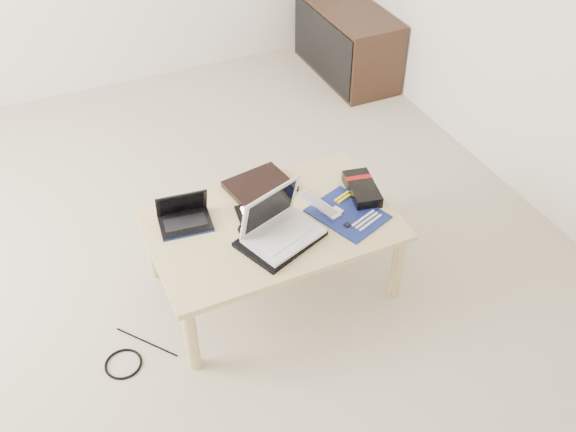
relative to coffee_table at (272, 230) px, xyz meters
name	(u,v)px	position (x,y,z in m)	size (l,w,h in m)	color
ground	(170,273)	(-0.44, 0.28, -0.35)	(4.00, 4.00, 0.00)	beige
coffee_table	(272,230)	(0.00, 0.00, 0.00)	(1.10, 0.70, 0.40)	#D9C483
media_cabinet	(346,41)	(1.33, 1.73, -0.10)	(0.41, 0.90, 0.50)	#3B2718
book	(260,186)	(0.04, 0.25, 0.06)	(0.33, 0.29, 0.03)	black
netbook	(184,217)	(-0.36, 0.16, 0.08)	(0.25, 0.19, 0.16)	black
tablet	(264,214)	(-0.01, 0.06, 0.05)	(0.26, 0.21, 0.01)	black
remote	(319,205)	(0.24, 0.01, 0.06)	(0.12, 0.25, 0.02)	silver
neoprene_sleeve	(280,239)	(-0.01, -0.12, 0.06)	(0.35, 0.25, 0.02)	black
white_laptop	(279,226)	(-0.01, -0.10, 0.12)	(0.37, 0.32, 0.23)	silver
motherboard	(348,213)	(0.34, -0.09, 0.05)	(0.35, 0.39, 0.01)	#0D1A55
gpu_box	(362,189)	(0.47, 0.02, 0.08)	(0.17, 0.27, 0.06)	black
cable_coil	(248,229)	(-0.12, 0.00, 0.05)	(0.09, 0.09, 0.01)	black
floor_cable_coil	(123,364)	(-0.78, -0.17, -0.35)	(0.16, 0.16, 0.01)	black
floor_cable_trail	(146,342)	(-0.66, -0.09, -0.35)	(0.01, 0.01, 0.33)	black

